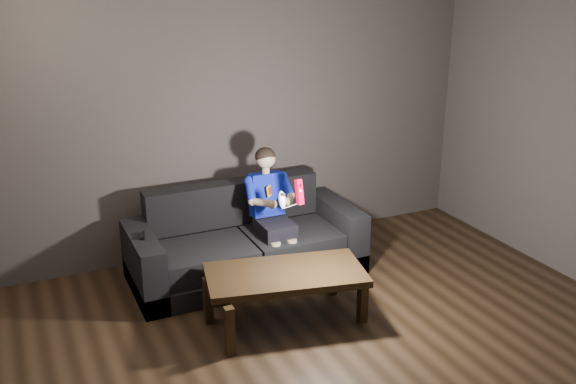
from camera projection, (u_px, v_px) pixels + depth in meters
name	position (u px, v px, depth m)	size (l,w,h in m)	color
floor	(364.00, 383.00, 4.32)	(5.00, 5.00, 0.00)	black
back_wall	(231.00, 113.00, 6.01)	(5.00, 0.04, 2.70)	#403A37
sofa	(245.00, 247.00, 5.78)	(2.05, 0.89, 0.79)	black
child	(271.00, 202.00, 5.69)	(0.43, 0.53, 1.07)	black
wii_remote_red	(299.00, 192.00, 5.29)	(0.07, 0.09, 0.22)	#F1002E
nunchuk_white	(282.00, 200.00, 5.25)	(0.07, 0.10, 0.16)	white
wii_remote_black	(142.00, 236.00, 5.25)	(0.06, 0.14, 0.03)	black
coffee_table	(285.00, 278.00, 4.94)	(1.31, 0.85, 0.44)	black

